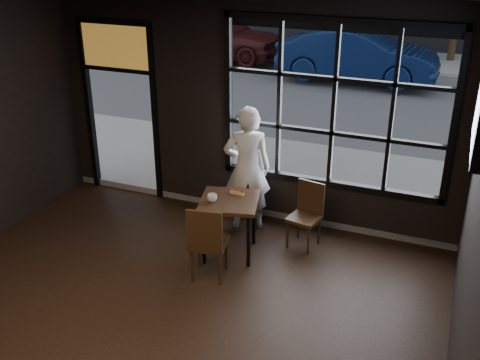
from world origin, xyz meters
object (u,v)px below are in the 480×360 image
at_px(cafe_table, 230,227).
at_px(man, 247,168).
at_px(chair_near, 209,240).
at_px(navy_car, 357,55).

bearing_deg(cafe_table, man, 80.66).
distance_m(chair_near, navy_car, 9.96).
bearing_deg(navy_car, chair_near, -177.60).
bearing_deg(cafe_table, chair_near, -106.86).
xyz_separation_m(chair_near, navy_car, (-0.21, 9.96, 0.31)).
distance_m(chair_near, man, 1.41).
distance_m(cafe_table, navy_car, 9.40).
bearing_deg(chair_near, cafe_table, -103.61).
bearing_deg(cafe_table, navy_car, 77.45).
bearing_deg(man, cafe_table, 71.42).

